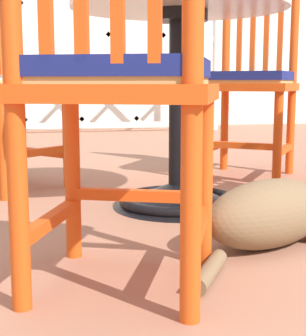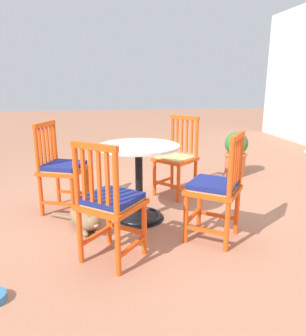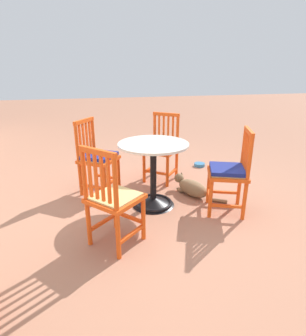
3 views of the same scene
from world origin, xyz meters
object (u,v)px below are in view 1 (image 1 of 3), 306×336
(cafe_table, at_px, (178,130))
(orange_chair_facing_out, at_px, (119,85))
(orange_chair_by_planter, at_px, (251,84))
(tabby_cat, at_px, (279,211))
(orange_chair_tucked_in, at_px, (4,87))

(cafe_table, height_order, orange_chair_facing_out, orange_chair_facing_out)
(orange_chair_by_planter, bearing_deg, cafe_table, -130.37)
(orange_chair_by_planter, xyz_separation_m, tabby_cat, (-0.33, -1.10, -0.35))
(orange_chair_facing_out, bearing_deg, cafe_table, 67.47)
(orange_chair_by_planter, relative_size, orange_chair_tucked_in, 1.00)
(cafe_table, relative_size, orange_chair_by_planter, 0.83)
(cafe_table, distance_m, orange_chair_by_planter, 0.79)
(orange_chair_tucked_in, relative_size, tabby_cat, 1.51)
(orange_chair_by_planter, relative_size, orange_chair_facing_out, 1.00)
(cafe_table, distance_m, orange_chair_facing_out, 0.83)
(cafe_table, bearing_deg, tabby_cat, -71.97)
(orange_chair_tucked_in, bearing_deg, orange_chair_facing_out, -75.19)
(orange_chair_tucked_in, height_order, tabby_cat, orange_chair_tucked_in)
(cafe_table, relative_size, orange_chair_tucked_in, 0.83)
(orange_chair_tucked_in, bearing_deg, tabby_cat, -51.36)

